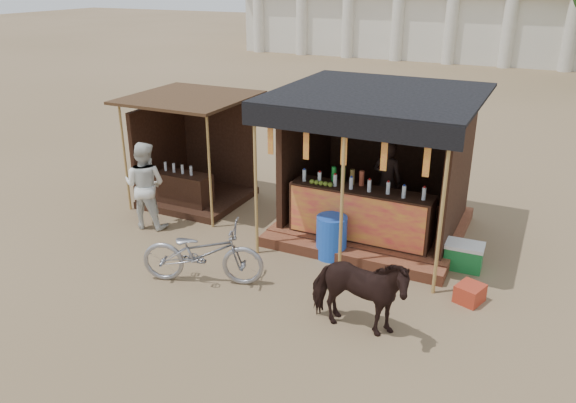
# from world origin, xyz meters

# --- Properties ---
(ground) EXTENTS (120.00, 120.00, 0.00)m
(ground) POSITION_xyz_m (0.00, 0.00, 0.00)
(ground) COLOR #846B4C
(ground) RESTS_ON ground
(main_stall) EXTENTS (3.60, 3.61, 2.78)m
(main_stall) POSITION_xyz_m (1.01, 3.36, 1.02)
(main_stall) COLOR brown
(main_stall) RESTS_ON ground
(secondary_stall) EXTENTS (2.40, 2.40, 2.38)m
(secondary_stall) POSITION_xyz_m (-3.17, 3.24, 0.85)
(secondary_stall) COLOR #371F14
(secondary_stall) RESTS_ON ground
(cow) EXTENTS (1.49, 0.71, 1.25)m
(cow) POSITION_xyz_m (1.83, 0.04, 0.62)
(cow) COLOR black
(cow) RESTS_ON ground
(motorbike) EXTENTS (2.13, 1.33, 1.05)m
(motorbike) POSITION_xyz_m (-0.90, 0.27, 0.53)
(motorbike) COLOR gray
(motorbike) RESTS_ON ground
(bystander) EXTENTS (0.96, 0.81, 1.76)m
(bystander) POSITION_xyz_m (-3.14, 1.63, 0.88)
(bystander) COLOR silver
(bystander) RESTS_ON ground
(blue_barrel) EXTENTS (0.66, 0.66, 0.78)m
(blue_barrel) POSITION_xyz_m (0.67, 2.00, 0.39)
(blue_barrel) COLOR blue
(blue_barrel) RESTS_ON ground
(red_crate) EXTENTS (0.48, 0.51, 0.29)m
(red_crate) POSITION_xyz_m (3.16, 1.54, 0.14)
(red_crate) COLOR #A9311C
(red_crate) RESTS_ON ground
(cooler) EXTENTS (0.66, 0.46, 0.46)m
(cooler) POSITION_xyz_m (2.88, 2.60, 0.23)
(cooler) COLOR #1A7734
(cooler) RESTS_ON ground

